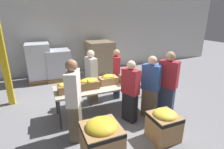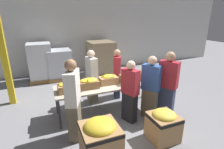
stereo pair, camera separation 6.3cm
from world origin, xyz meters
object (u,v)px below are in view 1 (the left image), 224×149
banana_box_2 (108,79)px  volunteer_3 (130,92)px  banana_box_0 (66,87)px  pallet_stack_1 (39,63)px  sorting_table (109,86)px  pallet_stack_2 (100,58)px  volunteer_1 (167,85)px  volunteer_2 (116,74)px  donation_bin_1 (164,124)px  volunteer_0 (150,88)px  banana_box_4 (146,74)px  donation_bin_0 (102,139)px  volunteer_5 (74,102)px  banana_box_3 (129,78)px  volunteer_4 (92,78)px  banana_box_1 (89,83)px  pallet_stack_0 (59,65)px

banana_box_2 → volunteer_3: size_ratio=0.31×
banana_box_0 → pallet_stack_1: size_ratio=0.27×
sorting_table → pallet_stack_2: size_ratio=1.92×
volunteer_1 → volunteer_2: volunteer_1 is taller
donation_bin_1 → volunteer_3: bearing=110.0°
volunteer_0 → donation_bin_1: 0.98m
banana_box_4 → donation_bin_0: size_ratio=0.62×
sorting_table → volunteer_5: (-1.05, -0.78, 0.12)m
banana_box_3 → volunteer_4: volunteer_4 is taller
volunteer_0 → volunteer_4: (-1.12, 1.29, -0.00)m
banana_box_1 → pallet_stack_1: bearing=108.3°
volunteer_1 → volunteer_4: volunteer_1 is taller
banana_box_4 → volunteer_5: bearing=-160.6°
pallet_stack_0 → pallet_stack_1: bearing=177.1°
volunteer_2 → banana_box_0: bearing=-42.9°
banana_box_2 → volunteer_2: bearing=52.0°
banana_box_3 → volunteer_5: volunteer_5 is taller
volunteer_2 → volunteer_3: same height
banana_box_4 → volunteer_4: bearing=155.9°
pallet_stack_2 → banana_box_3: bearing=-95.4°
banana_box_4 → volunteer_4: size_ratio=0.31×
banana_box_3 → donation_bin_0: banana_box_3 is taller
sorting_table → volunteer_1: 1.48m
banana_box_2 → banana_box_4: bearing=-2.4°
banana_box_1 → pallet_stack_2: pallet_stack_2 is taller
volunteer_5 → donation_bin_0: 0.91m
banana_box_4 → donation_bin_0: banana_box_4 is taller
pallet_stack_1 → banana_box_2: bearing=-62.9°
banana_box_0 → volunteer_3: (1.39, -0.56, -0.13)m
banana_box_1 → volunteer_2: (1.10, 0.78, -0.14)m
volunteer_3 → volunteer_5: 1.36m
sorting_table → banana_box_4: size_ratio=5.68×
sorting_table → banana_box_0: banana_box_0 is taller
volunteer_2 → volunteer_4: 0.85m
banana_box_0 → banana_box_1: bearing=2.4°
donation_bin_0 → pallet_stack_1: pallet_stack_1 is taller
banana_box_4 → banana_box_0: bearing=-178.5°
banana_box_2 → pallet_stack_2: (0.83, 3.09, -0.19)m
volunteer_1 → banana_box_2: bearing=25.4°
banana_box_2 → volunteer_2: (0.55, 0.70, -0.14)m
volunteer_0 → volunteer_1: volunteer_1 is taller
donation_bin_1 → pallet_stack_2: 4.66m
banana_box_0 → banana_box_4: size_ratio=0.81×
banana_box_1 → banana_box_4: 1.67m
banana_box_4 → volunteer_3: 1.05m
volunteer_0 → volunteer_2: size_ratio=1.04×
sorting_table → volunteer_1: (1.25, -0.78, 0.11)m
banana_box_2 → donation_bin_0: size_ratio=0.60×
banana_box_4 → pallet_stack_0: size_ratio=0.41×
banana_box_3 → volunteer_2: volunteer_2 is taller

